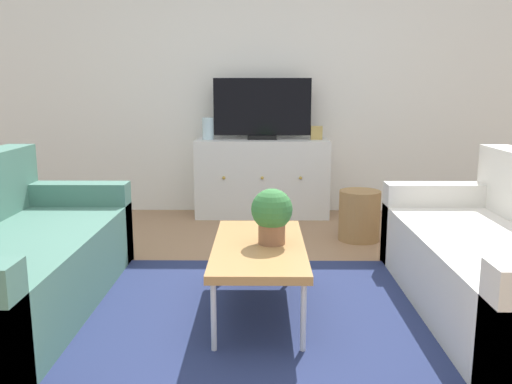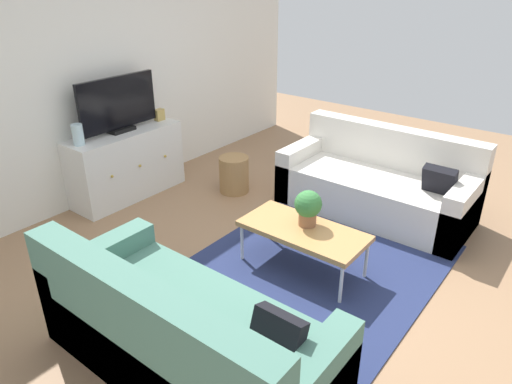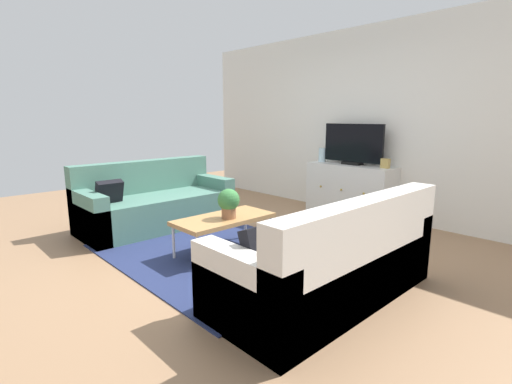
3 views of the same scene
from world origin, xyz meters
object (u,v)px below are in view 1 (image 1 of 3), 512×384
Objects in this scene: wicker_basket at (359,215)px; potted_plant at (272,213)px; tv_console at (262,178)px; mantel_clock at (316,133)px; glass_vase at (208,128)px; flat_screen_tv at (262,109)px; coffee_table at (259,249)px.

potted_plant is at bearing -117.45° from wicker_basket.
tv_console is 0.69m from mantel_clock.
glass_vase is 1.05m from mantel_clock.
flat_screen_tv reaches higher than mantel_clock.
flat_screen_tv is 2.25× the size of wicker_basket.
coffee_table is 2.44m from glass_vase.
wicker_basket is at bearing -72.09° from mantel_clock.
tv_console is 9.94× the size of mantel_clock.
coffee_table is 1.13× the size of flat_screen_tv.
glass_vase reaches higher than potted_plant.
potted_plant is 2.39× the size of mantel_clock.
tv_console is (0.02, 2.34, 0.01)m from coffee_table.
mantel_clock is 1.10m from wicker_basket.
potted_plant is at bearing 7.15° from coffee_table.
coffee_table is 1.69m from wicker_basket.
flat_screen_tv reaches higher than wicker_basket.
tv_console is 1.20m from wicker_basket.
potted_plant is 2.39m from mantel_clock.
flat_screen_tv is (-0.00, 0.02, 0.67)m from tv_console.
wicker_basket is (0.76, 1.46, -0.36)m from potted_plant.
mantel_clock is (0.48, 2.33, 0.25)m from potted_plant.
mantel_clock is 0.31× the size of wicker_basket.
coffee_table is 2.46m from flat_screen_tv.
tv_console reaches higher than coffee_table.
flat_screen_tv is 4.44× the size of glass_vase.
glass_vase is 1.63× the size of mantel_clock.
potted_plant is 0.33× the size of flat_screen_tv.
flat_screen_tv is at bearing 177.82° from mantel_clock.
tv_console is at bearing -180.00° from mantel_clock.
mantel_clock is (1.05, 0.00, -0.04)m from glass_vase.
tv_console is 1.38× the size of flat_screen_tv.
glass_vase is at bearing 102.19° from coffee_table.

